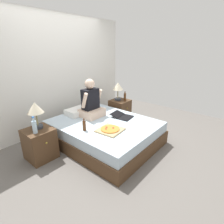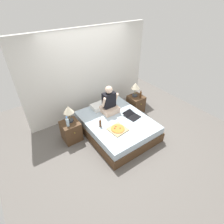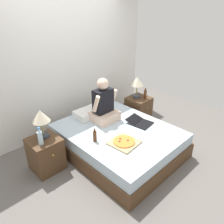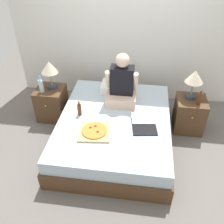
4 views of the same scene
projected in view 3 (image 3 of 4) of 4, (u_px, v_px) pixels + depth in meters
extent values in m
plane|color=#66605B|center=(118.00, 151.00, 3.87)|extent=(5.86, 5.86, 0.00)
cube|color=silver|center=(68.00, 66.00, 4.16)|extent=(3.86, 0.12, 2.50)
cube|color=#4C331E|center=(118.00, 145.00, 3.81)|extent=(1.59, 1.99, 0.26)
cube|color=silver|center=(118.00, 134.00, 3.71)|extent=(1.54, 1.93, 0.19)
cube|color=#4C331E|center=(46.00, 154.00, 3.35)|extent=(0.44, 0.44, 0.54)
sphere|color=gold|center=(53.00, 155.00, 3.15)|extent=(0.03, 0.03, 0.03)
cylinder|color=#333842|center=(44.00, 136.00, 3.27)|extent=(0.16, 0.16, 0.05)
cylinder|color=olive|center=(43.00, 128.00, 3.21)|extent=(0.02, 0.02, 0.22)
cone|color=beige|center=(41.00, 116.00, 3.12)|extent=(0.26, 0.26, 0.18)
cylinder|color=silver|center=(40.00, 138.00, 3.07)|extent=(0.07, 0.07, 0.20)
cylinder|color=silver|center=(39.00, 130.00, 3.01)|extent=(0.03, 0.03, 0.06)
cylinder|color=blue|center=(38.00, 128.00, 3.00)|extent=(0.04, 0.04, 0.02)
cube|color=#4C331E|center=(138.00, 109.00, 4.73)|extent=(0.44, 0.44, 0.54)
sphere|color=gold|center=(147.00, 108.00, 4.53)|extent=(0.03, 0.03, 0.03)
cylinder|color=#333842|center=(136.00, 96.00, 4.60)|extent=(0.16, 0.16, 0.05)
cylinder|color=olive|center=(137.00, 90.00, 4.54)|extent=(0.02, 0.02, 0.22)
cone|color=beige|center=(137.00, 81.00, 4.45)|extent=(0.26, 0.26, 0.18)
cylinder|color=#512D14|center=(145.00, 94.00, 4.54)|extent=(0.06, 0.06, 0.18)
cylinder|color=#512D14|center=(146.00, 89.00, 4.49)|extent=(0.03, 0.03, 0.05)
cube|color=white|center=(89.00, 113.00, 4.06)|extent=(0.52, 0.34, 0.12)
cube|color=beige|center=(104.00, 116.00, 3.91)|extent=(0.44, 0.40, 0.16)
cube|color=black|center=(103.00, 101.00, 3.79)|extent=(0.34, 0.20, 0.42)
sphere|color=beige|center=(103.00, 84.00, 3.65)|extent=(0.20, 0.20, 0.20)
cylinder|color=beige|center=(96.00, 104.00, 3.63)|extent=(0.07, 0.18, 0.32)
cylinder|color=beige|center=(113.00, 97.00, 3.87)|extent=(0.07, 0.18, 0.32)
cube|color=black|center=(144.00, 124.00, 3.78)|extent=(0.35, 0.26, 0.02)
cube|color=black|center=(134.00, 119.00, 3.88)|extent=(0.34, 0.24, 0.06)
cube|color=tan|center=(124.00, 143.00, 3.30)|extent=(0.44, 0.44, 0.03)
cylinder|color=#CC7F33|center=(124.00, 141.00, 3.29)|extent=(0.33, 0.33, 0.02)
cylinder|color=maroon|center=(119.00, 141.00, 3.27)|extent=(0.04, 0.04, 0.00)
cylinder|color=maroon|center=(128.00, 140.00, 3.29)|extent=(0.04, 0.04, 0.00)
cylinder|color=maroon|center=(120.00, 139.00, 3.33)|extent=(0.04, 0.04, 0.00)
cylinder|color=#4C2811|center=(95.00, 136.00, 3.31)|extent=(0.06, 0.06, 0.17)
cylinder|color=#4C2811|center=(94.00, 130.00, 3.26)|extent=(0.03, 0.03, 0.05)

